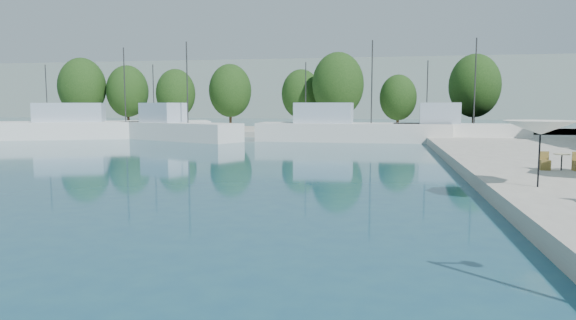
% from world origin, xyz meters
% --- Properties ---
extents(quay_far, '(90.00, 16.00, 0.60)m').
position_xyz_m(quay_far, '(-8.00, 67.00, 0.30)').
color(quay_far, '#9C968D').
rests_on(quay_far, ground).
extents(hill_west, '(180.00, 40.00, 16.00)m').
position_xyz_m(hill_west, '(-30.00, 160.00, 8.00)').
color(hill_west, gray).
rests_on(hill_west, ground).
extents(hill_east, '(140.00, 40.00, 12.00)m').
position_xyz_m(hill_east, '(40.00, 180.00, 6.00)').
color(hill_east, gray).
rests_on(hill_east, ground).
extents(trawler_01, '(23.08, 14.86, 10.20)m').
position_xyz_m(trawler_01, '(-28.51, 55.04, 1.07)').
color(trawler_01, white).
rests_on(trawler_01, ground).
extents(trawler_02, '(14.72, 9.41, 10.20)m').
position_xyz_m(trawler_02, '(-18.89, 53.38, 1.07)').
color(trawler_02, silver).
rests_on(trawler_02, ground).
extents(trawler_03, '(18.66, 5.00, 10.20)m').
position_xyz_m(trawler_03, '(-1.49, 54.91, 1.07)').
color(trawler_03, silver).
rests_on(trawler_03, ground).
extents(trawler_04, '(12.49, 3.85, 10.20)m').
position_xyz_m(trawler_04, '(8.87, 54.98, 1.07)').
color(trawler_04, silver).
rests_on(trawler_04, ground).
extents(tree_01, '(6.41, 6.41, 9.49)m').
position_xyz_m(tree_01, '(-39.14, 68.93, 6.08)').
color(tree_01, '#3F2B19').
rests_on(tree_01, quay_far).
extents(tree_02, '(5.73, 5.73, 8.48)m').
position_xyz_m(tree_02, '(-33.17, 70.48, 5.50)').
color(tree_02, '#3F2B19').
rests_on(tree_02, quay_far).
extents(tree_03, '(5.31, 5.31, 7.86)m').
position_xyz_m(tree_03, '(-25.84, 70.01, 5.13)').
color(tree_03, '#3F2B19').
rests_on(tree_03, quay_far).
extents(tree_04, '(5.78, 5.78, 8.56)m').
position_xyz_m(tree_04, '(-18.69, 71.76, 5.54)').
color(tree_04, '#3F2B19').
rests_on(tree_04, quay_far).
extents(tree_05, '(5.21, 5.21, 7.72)m').
position_xyz_m(tree_05, '(-8.86, 71.73, 5.05)').
color(tree_05, '#3F2B19').
rests_on(tree_05, quay_far).
extents(tree_06, '(6.45, 6.45, 9.55)m').
position_xyz_m(tree_06, '(-3.69, 68.55, 6.11)').
color(tree_06, '#3F2B19').
rests_on(tree_06, quay_far).
extents(tree_07, '(4.57, 4.57, 6.77)m').
position_xyz_m(tree_07, '(3.72, 69.75, 4.50)').
color(tree_07, '#3F2B19').
rests_on(tree_07, quay_far).
extents(tree_08, '(6.27, 6.27, 9.28)m').
position_xyz_m(tree_08, '(12.99, 71.13, 5.96)').
color(tree_08, '#3F2B19').
rests_on(tree_08, quay_far).
extents(umbrella_white, '(2.65, 2.65, 2.39)m').
position_xyz_m(umbrella_white, '(7.68, 23.58, 2.74)').
color(umbrella_white, black).
rests_on(umbrella_white, quay_right).
extents(cafe_table_03, '(1.82, 0.70, 0.76)m').
position_xyz_m(cafe_table_03, '(10.11, 28.91, 0.89)').
color(cafe_table_03, black).
rests_on(cafe_table_03, quay_right).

